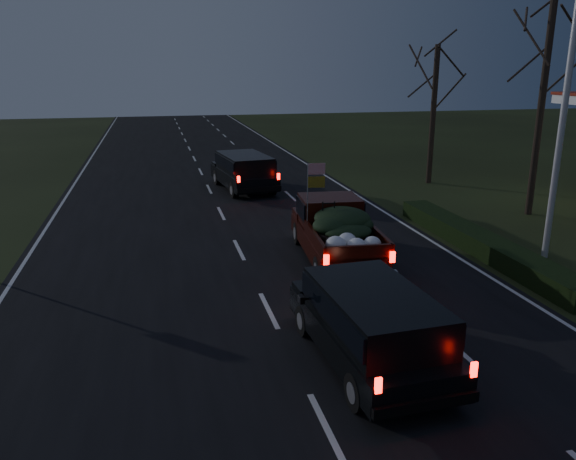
{
  "coord_description": "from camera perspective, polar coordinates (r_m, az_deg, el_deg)",
  "views": [
    {
      "loc": [
        -2.54,
        -12.77,
        5.92
      ],
      "look_at": [
        1.13,
        2.65,
        1.3
      ],
      "focal_mm": 35.0,
      "sensor_mm": 36.0,
      "label": 1
    }
  ],
  "objects": [
    {
      "name": "road_asphalt",
      "position": [
        14.3,
        -1.98,
        -8.17
      ],
      "size": [
        14.0,
        120.0,
        0.02
      ],
      "primitive_type": "cube",
      "color": "black",
      "rests_on": "ground"
    },
    {
      "name": "hedge_row",
      "position": [
        19.68,
        19.0,
        -1.26
      ],
      "size": [
        1.0,
        10.0,
        0.6
      ],
      "primitive_type": "cube",
      "color": "black",
      "rests_on": "ground"
    },
    {
      "name": "light_pole",
      "position": [
        19.06,
        26.55,
        13.29
      ],
      "size": [
        0.5,
        0.9,
        9.16
      ],
      "color": "silver",
      "rests_on": "ground"
    },
    {
      "name": "ground",
      "position": [
        14.3,
        -1.98,
        -8.21
      ],
      "size": [
        120.0,
        120.0,
        0.0
      ],
      "primitive_type": "plane",
      "color": "black",
      "rests_on": "ground"
    },
    {
      "name": "lead_suv",
      "position": [
        27.9,
        -4.49,
        6.26
      ],
      "size": [
        2.74,
        5.31,
        1.46
      ],
      "rotation": [
        0.0,
        0.0,
        0.13
      ],
      "color": "black",
      "rests_on": "ground"
    },
    {
      "name": "pickup_truck",
      "position": [
        17.73,
        4.9,
        0.21
      ],
      "size": [
        2.45,
        5.44,
        2.77
      ],
      "rotation": [
        0.0,
        0.0,
        -0.08
      ],
      "color": "black",
      "rests_on": "ground"
    },
    {
      "name": "rear_suv",
      "position": [
        11.56,
        8.5,
        -8.98
      ],
      "size": [
        2.35,
        4.81,
        1.36
      ],
      "rotation": [
        0.0,
        0.0,
        0.05
      ],
      "color": "black",
      "rests_on": "ground"
    },
    {
      "name": "bare_tree_far",
      "position": [
        30.24,
        14.75,
        14.43
      ],
      "size": [
        3.6,
        3.6,
        7.0
      ],
      "color": "black",
      "rests_on": "ground"
    },
    {
      "name": "bare_tree_mid",
      "position": [
        24.84,
        24.87,
        15.81
      ],
      "size": [
        3.6,
        3.6,
        8.5
      ],
      "color": "black",
      "rests_on": "ground"
    }
  ]
}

